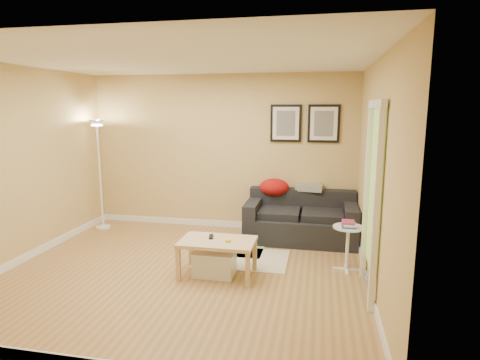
# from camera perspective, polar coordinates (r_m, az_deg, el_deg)

# --- Properties ---
(floor) EXTENTS (4.50, 4.50, 0.00)m
(floor) POSITION_cam_1_polar(r_m,az_deg,el_deg) (5.26, -7.91, -12.76)
(floor) COLOR #A67F47
(floor) RESTS_ON ground
(ceiling) EXTENTS (4.50, 4.50, 0.00)m
(ceiling) POSITION_cam_1_polar(r_m,az_deg,el_deg) (4.88, -8.70, 16.62)
(ceiling) COLOR white
(ceiling) RESTS_ON wall_back
(wall_back) EXTENTS (4.50, 0.00, 4.50)m
(wall_back) POSITION_cam_1_polar(r_m,az_deg,el_deg) (6.81, -2.64, 3.94)
(wall_back) COLOR tan
(wall_back) RESTS_ON ground
(wall_front) EXTENTS (4.50, 0.00, 4.50)m
(wall_front) POSITION_cam_1_polar(r_m,az_deg,el_deg) (3.13, -20.64, -4.29)
(wall_front) COLOR tan
(wall_front) RESTS_ON ground
(wall_left) EXTENTS (0.00, 4.00, 4.00)m
(wall_left) POSITION_cam_1_polar(r_m,az_deg,el_deg) (6.04, -28.84, 1.86)
(wall_left) COLOR tan
(wall_left) RESTS_ON ground
(wall_right) EXTENTS (0.00, 4.00, 4.00)m
(wall_right) POSITION_cam_1_polar(r_m,az_deg,el_deg) (4.66, 18.75, 0.45)
(wall_right) COLOR tan
(wall_right) RESTS_ON ground
(baseboard_back) EXTENTS (4.50, 0.02, 0.10)m
(baseboard_back) POSITION_cam_1_polar(r_m,az_deg,el_deg) (7.04, -2.57, -6.23)
(baseboard_back) COLOR white
(baseboard_back) RESTS_ON ground
(baseboard_left) EXTENTS (0.02, 4.00, 0.10)m
(baseboard_left) POSITION_cam_1_polar(r_m,az_deg,el_deg) (6.31, -27.78, -9.43)
(baseboard_left) COLOR white
(baseboard_left) RESTS_ON ground
(baseboard_right) EXTENTS (0.02, 4.00, 0.10)m
(baseboard_right) POSITION_cam_1_polar(r_m,az_deg,el_deg) (5.02, 17.79, -13.75)
(baseboard_right) COLOR white
(baseboard_right) RESTS_ON ground
(sofa) EXTENTS (1.70, 0.90, 0.75)m
(sofa) POSITION_cam_1_polar(r_m,az_deg,el_deg) (6.32, 8.66, -5.21)
(sofa) COLOR black
(sofa) RESTS_ON ground
(red_throw) EXTENTS (0.48, 0.36, 0.28)m
(red_throw) POSITION_cam_1_polar(r_m,az_deg,el_deg) (6.55, 4.90, -1.04)
(red_throw) COLOR #B21210
(red_throw) RESTS_ON sofa
(plaid_throw) EXTENTS (0.45, 0.32, 0.10)m
(plaid_throw) POSITION_cam_1_polar(r_m,az_deg,el_deg) (6.55, 9.86, -1.06)
(plaid_throw) COLOR tan
(plaid_throw) RESTS_ON sofa
(framed_print_left) EXTENTS (0.50, 0.04, 0.60)m
(framed_print_left) POSITION_cam_1_polar(r_m,az_deg,el_deg) (6.57, 6.55, 8.02)
(framed_print_left) COLOR black
(framed_print_left) RESTS_ON wall_back
(framed_print_right) EXTENTS (0.50, 0.04, 0.60)m
(framed_print_right) POSITION_cam_1_polar(r_m,az_deg,el_deg) (6.54, 11.84, 7.87)
(framed_print_right) COLOR black
(framed_print_right) RESTS_ON wall_back
(area_rug) EXTENTS (1.25, 0.85, 0.01)m
(area_rug) POSITION_cam_1_polar(r_m,az_deg,el_deg) (5.61, 0.28, -11.11)
(area_rug) COLOR beige
(area_rug) RESTS_ON ground
(green_runner) EXTENTS (0.70, 0.50, 0.01)m
(green_runner) POSITION_cam_1_polar(r_m,az_deg,el_deg) (5.87, -0.26, -10.11)
(green_runner) COLOR #668C4C
(green_runner) RESTS_ON ground
(coffee_table) EXTENTS (1.05, 0.85, 0.46)m
(coffee_table) POSITION_cam_1_polar(r_m,az_deg,el_deg) (5.02, -3.20, -11.02)
(coffee_table) COLOR tan
(coffee_table) RESTS_ON ground
(remote_control) EXTENTS (0.08, 0.17, 0.02)m
(remote_control) POSITION_cam_1_polar(r_m,az_deg,el_deg) (5.04, -4.13, -8.05)
(remote_control) COLOR black
(remote_control) RESTS_ON coffee_table
(tape_roll) EXTENTS (0.07, 0.07, 0.03)m
(tape_roll) POSITION_cam_1_polar(r_m,az_deg,el_deg) (4.87, -1.76, -8.64)
(tape_roll) COLOR yellow
(tape_roll) RESTS_ON coffee_table
(storage_bin) EXTENTS (0.51, 0.37, 0.31)m
(storage_bin) POSITION_cam_1_polar(r_m,az_deg,el_deg) (5.07, -3.64, -11.67)
(storage_bin) COLOR white
(storage_bin) RESTS_ON ground
(side_table) EXTENTS (0.38, 0.38, 0.58)m
(side_table) POSITION_cam_1_polar(r_m,az_deg,el_deg) (5.32, 15.03, -9.40)
(side_table) COLOR white
(side_table) RESTS_ON ground
(book_stack) EXTENTS (0.23, 0.27, 0.07)m
(book_stack) POSITION_cam_1_polar(r_m,az_deg,el_deg) (5.22, 15.22, -6.05)
(book_stack) COLOR #2E408B
(book_stack) RESTS_ON side_table
(floor_lamp) EXTENTS (0.24, 0.24, 1.86)m
(floor_lamp) POSITION_cam_1_polar(r_m,az_deg,el_deg) (7.17, -19.29, 0.31)
(floor_lamp) COLOR white
(floor_lamp) RESTS_ON ground
(doorway) EXTENTS (0.12, 1.01, 2.13)m
(doorway) POSITION_cam_1_polar(r_m,az_deg,el_deg) (4.56, 18.16, -3.24)
(doorway) COLOR white
(doorway) RESTS_ON ground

